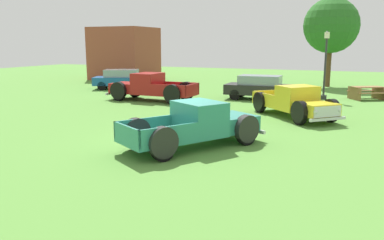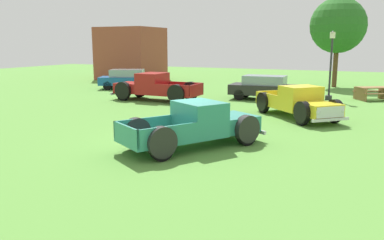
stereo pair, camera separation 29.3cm
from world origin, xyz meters
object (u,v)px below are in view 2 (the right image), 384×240
object	(u,v)px
pickup_truck_foreground	(201,125)
sedan_distant_a	(129,79)
pickup_truck_behind_right	(152,87)
lamp_post_near	(331,64)
pickup_truck_behind_left	(301,103)
picnic_table	(373,92)
oak_tree_east	(338,26)
sedan_distant_b	(266,87)

from	to	relation	value
pickup_truck_foreground	sedan_distant_a	distance (m)	17.45
pickup_truck_behind_right	lamp_post_near	distance (m)	10.71
pickup_truck_behind_right	pickup_truck_behind_left	bearing A→B (deg)	-14.46
pickup_truck_foreground	lamp_post_near	size ratio (longest dim) A/B	1.23
picnic_table	oak_tree_east	xyz separation A→B (m)	(-2.81, 6.66, 4.16)
pickup_truck_behind_left	oak_tree_east	distance (m)	15.16
pickup_truck_foreground	lamp_post_near	distance (m)	13.59
sedan_distant_b	sedan_distant_a	bearing A→B (deg)	172.11
sedan_distant_a	sedan_distant_b	size ratio (longest dim) A/B	1.06
pickup_truck_behind_left	picnic_table	xyz separation A→B (m)	(2.86, 7.97, -0.20)
pickup_truck_foreground	picnic_table	distance (m)	15.09
sedan_distant_a	sedan_distant_b	xyz separation A→B (m)	(10.74, -1.49, 0.00)
sedan_distant_a	picnic_table	size ratio (longest dim) A/B	2.02
pickup_truck_behind_right	oak_tree_east	xyz separation A→B (m)	(9.13, 12.30, 3.88)
pickup_truck_behind_left	pickup_truck_behind_right	xyz separation A→B (m)	(-9.08, 2.34, 0.08)
sedan_distant_a	picnic_table	world-z (taller)	sedan_distant_a
pickup_truck_behind_right	oak_tree_east	distance (m)	15.80
lamp_post_near	oak_tree_east	bearing A→B (deg)	93.12
pickup_truck_behind_left	sedan_distant_b	world-z (taller)	pickup_truck_behind_left
pickup_truck_foreground	pickup_truck_behind_left	world-z (taller)	pickup_truck_foreground
pickup_truck_foreground	sedan_distant_b	distance (m)	11.63
sedan_distant_b	picnic_table	size ratio (longest dim) A/B	1.91
sedan_distant_a	oak_tree_east	size ratio (longest dim) A/B	0.69
picnic_table	oak_tree_east	bearing A→B (deg)	112.87
picnic_table	oak_tree_east	distance (m)	8.34
pickup_truck_behind_right	sedan_distant_b	size ratio (longest dim) A/B	1.21
pickup_truck_foreground	picnic_table	world-z (taller)	pickup_truck_foreground
pickup_truck_behind_right	oak_tree_east	bearing A→B (deg)	53.40
sedan_distant_b	picnic_table	distance (m)	6.38
pickup_truck_foreground	pickup_truck_behind_left	size ratio (longest dim) A/B	1.09
sedan_distant_a	pickup_truck_behind_left	bearing A→B (deg)	-26.53
pickup_truck_foreground	sedan_distant_b	size ratio (longest dim) A/B	1.14
lamp_post_near	pickup_truck_foreground	bearing A→B (deg)	-101.17
oak_tree_east	lamp_post_near	bearing A→B (deg)	-86.88
sedan_distant_a	sedan_distant_b	bearing A→B (deg)	-7.89
sedan_distant_b	lamp_post_near	xyz separation A→B (m)	(3.41, 1.65, 1.36)
lamp_post_near	oak_tree_east	size ratio (longest dim) A/B	0.60
pickup_truck_behind_left	sedan_distant_a	world-z (taller)	pickup_truck_behind_left
pickup_truck_foreground	picnic_table	bearing A→B (deg)	70.60
sedan_distant_a	picnic_table	xyz separation A→B (m)	(16.55, 1.14, -0.26)
pickup_truck_foreground	oak_tree_east	xyz separation A→B (m)	(2.20, 20.89, 3.95)
pickup_truck_behind_left	sedan_distant_a	bearing A→B (deg)	153.47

